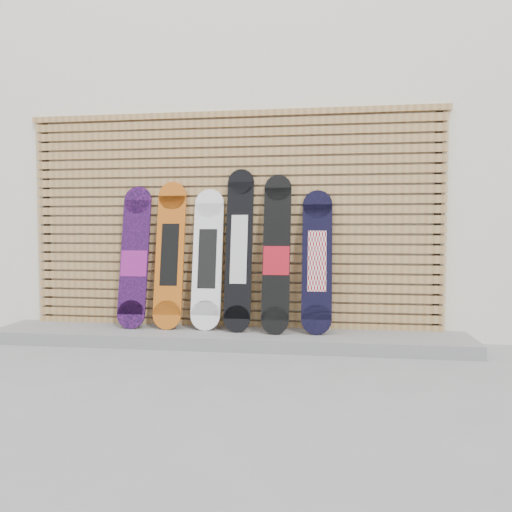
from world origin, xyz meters
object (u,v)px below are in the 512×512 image
object	(u,v)px
snowboard_1	(170,255)
snowboard_3	(239,249)
snowboard_2	(207,259)
snowboard_4	(276,254)
snowboard_5	(317,261)
snowboard_0	(135,257)

from	to	relation	value
snowboard_1	snowboard_3	world-z (taller)	snowboard_3
snowboard_2	snowboard_4	size ratio (longest dim) A/B	0.91
snowboard_2	snowboard_1	bearing A→B (deg)	-179.32
snowboard_1	snowboard_5	size ratio (longest dim) A/B	1.07
snowboard_3	snowboard_5	xyz separation A→B (m)	(0.76, -0.01, -0.11)
snowboard_0	snowboard_2	bearing A→B (deg)	1.07
snowboard_5	snowboard_0	bearing A→B (deg)	179.48
snowboard_3	snowboard_5	world-z (taller)	snowboard_3
snowboard_3	snowboard_4	world-z (taller)	snowboard_3
snowboard_1	snowboard_4	world-z (taller)	snowboard_4
snowboard_2	snowboard_3	world-z (taller)	snowboard_3
snowboard_1	snowboard_3	distance (m)	0.71
snowboard_2	snowboard_4	world-z (taller)	snowboard_4
snowboard_3	snowboard_1	bearing A→B (deg)	178.38
snowboard_0	snowboard_2	size ratio (longest dim) A/B	1.03
snowboard_0	snowboard_1	distance (m)	0.37
snowboard_0	snowboard_5	distance (m)	1.84
snowboard_1	snowboard_2	size ratio (longest dim) A/B	1.06
snowboard_1	snowboard_4	bearing A→B (deg)	-2.45
snowboard_0	snowboard_3	bearing A→B (deg)	-0.56
snowboard_5	snowboard_3	bearing A→B (deg)	179.54
snowboard_1	snowboard_4	distance (m)	1.08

